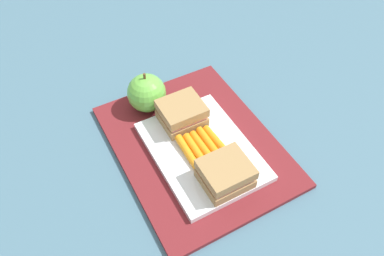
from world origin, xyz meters
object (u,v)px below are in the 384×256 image
Objects in this scene: sandwich_half_left at (225,174)px; apple at (147,93)px; sandwich_half_right at (182,113)px; carrot_sticks_bundle at (202,146)px; food_tray at (202,151)px.

apple is at bearing 9.14° from sandwich_half_left.
sandwich_half_right reaches higher than carrot_sticks_bundle.
sandwich_half_right is at bearing -154.08° from apple.
sandwich_half_left is (-0.08, 0.00, 0.03)m from food_tray.
sandwich_half_right is (0.16, 0.00, 0.00)m from sandwich_half_left.
sandwich_half_left is 1.02× the size of carrot_sticks_bundle.
apple is (0.15, 0.04, 0.02)m from carrot_sticks_bundle.
sandwich_half_left reaches higher than food_tray.
carrot_sticks_bundle is (-0.08, -0.00, -0.02)m from sandwich_half_right.
sandwich_half_left is at bearing 179.83° from carrot_sticks_bundle.
food_tray is 0.01m from carrot_sticks_bundle.
carrot_sticks_bundle reaches higher than food_tray.
sandwich_half_right is at bearing 0.00° from food_tray.
apple reaches higher than sandwich_half_right.
food_tray is 2.88× the size of sandwich_half_right.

